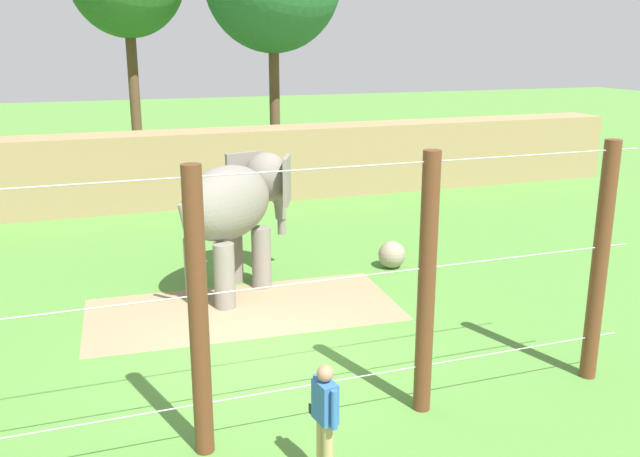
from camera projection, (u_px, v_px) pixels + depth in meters
ground_plane at (265, 352)px, 12.95m from camera, size 120.00×120.00×0.00m
dirt_patch at (244, 309)px, 14.97m from camera, size 6.87×3.55×0.01m
embankment_wall at (170, 169)px, 24.21m from camera, size 36.00×1.80×2.60m
elephant at (235, 206)px, 15.66m from camera, size 3.51×3.37×3.06m
enrichment_ball at (392, 255)px, 17.66m from camera, size 0.70×0.70×0.70m
cable_fence at (317, 300)px, 9.83m from camera, size 11.11×0.27×4.16m
zookeeper at (325, 417)px, 8.94m from camera, size 0.27×0.58×1.67m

